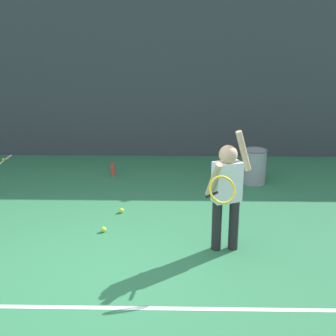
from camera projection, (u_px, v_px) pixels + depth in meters
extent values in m
plane|color=#2D7247|center=(103.00, 273.00, 4.46)|extent=(20.00, 20.00, 0.00)
cube|color=white|center=(93.00, 308.00, 3.90)|extent=(9.00, 0.05, 0.00)
cube|color=#383D42|center=(137.00, 77.00, 8.21)|extent=(12.96, 0.08, 3.03)
cylinder|color=slate|center=(138.00, 73.00, 8.25)|extent=(0.09, 0.09, 3.18)
cylinder|color=slate|center=(307.00, 73.00, 8.19)|extent=(0.09, 0.09, 3.18)
cylinder|color=#232326|center=(217.00, 225.00, 4.87)|extent=(0.11, 0.11, 0.58)
cylinder|color=#232326|center=(234.00, 225.00, 4.87)|extent=(0.11, 0.11, 0.58)
cube|color=white|center=(227.00, 182.00, 4.72)|extent=(0.34, 0.27, 0.44)
sphere|color=tan|center=(228.00, 155.00, 4.63)|extent=(0.20, 0.20, 0.20)
cylinder|color=tan|center=(243.00, 151.00, 4.71)|extent=(0.22, 0.14, 0.46)
cylinder|color=tan|center=(214.00, 180.00, 4.58)|extent=(0.17, 0.29, 0.43)
cylinder|color=black|center=(212.00, 195.00, 4.48)|extent=(0.12, 0.23, 0.15)
torus|color=yellow|center=(222.00, 190.00, 4.25)|extent=(0.32, 0.26, 0.26)
cylinder|color=gray|center=(255.00, 167.00, 7.01)|extent=(0.36, 0.36, 0.55)
torus|color=#595B60|center=(256.00, 150.00, 6.92)|extent=(0.38, 0.38, 0.02)
cylinder|color=#D83F33|center=(113.00, 169.00, 7.41)|extent=(0.07, 0.07, 0.22)
sphere|color=#CCE033|center=(122.00, 210.00, 5.92)|extent=(0.07, 0.07, 0.07)
sphere|color=#CCE033|center=(4.00, 160.00, 8.24)|extent=(0.07, 0.07, 0.07)
sphere|color=#CCE033|center=(104.00, 229.00, 5.36)|extent=(0.07, 0.07, 0.07)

